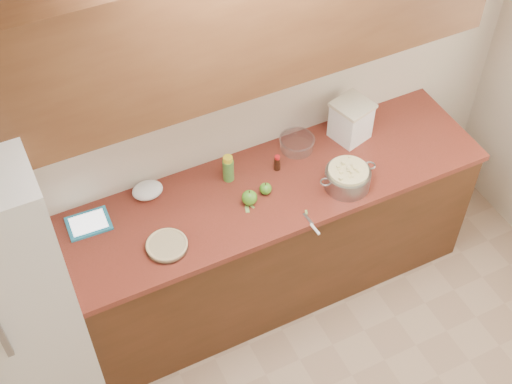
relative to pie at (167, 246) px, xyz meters
name	(u,v)px	position (x,y,z in m)	size (l,w,h in m)	color
room_shell	(428,382)	(0.58, -1.33, 0.36)	(3.60, 3.60, 3.60)	tan
counter_run	(257,243)	(0.58, 0.15, -0.48)	(2.64, 0.68, 0.92)	#4F2916
upper_cabinets	(242,16)	(0.58, 0.30, 1.01)	(2.60, 0.34, 0.70)	brown
pie	(167,246)	(0.00, 0.00, 0.00)	(0.22, 0.22, 0.04)	silver
colander	(347,178)	(1.04, -0.03, 0.04)	(0.34, 0.25, 0.13)	gray
flour_canister	(351,120)	(1.26, 0.30, 0.11)	(0.25, 0.25, 0.25)	white
tablet	(89,224)	(-0.31, 0.33, -0.01)	(0.23, 0.18, 0.02)	teal
paring_knife	(314,228)	(0.73, -0.22, -0.01)	(0.03, 0.17, 0.02)	gray
lemon_bottle	(228,169)	(0.48, 0.30, 0.06)	(0.06, 0.06, 0.17)	#4C8C38
cinnamon_shaker	(229,167)	(0.51, 0.34, 0.03)	(0.04, 0.04, 0.10)	beige
vanilla_bottle	(277,163)	(0.76, 0.25, 0.03)	(0.04, 0.04, 0.10)	black
mixing_bowl	(297,143)	(0.94, 0.35, 0.02)	(0.21, 0.21, 0.08)	silver
paper_towel	(147,190)	(0.04, 0.39, 0.02)	(0.17, 0.14, 0.07)	white
apple_left	(249,198)	(0.51, 0.09, 0.02)	(0.09, 0.09, 0.10)	#488E22
apple_center	(266,189)	(0.62, 0.12, 0.02)	(0.07, 0.07, 0.08)	#488E22
peel_a	(306,212)	(0.75, -0.10, -0.02)	(0.03, 0.01, 0.00)	#7EA751
peel_b	(247,209)	(0.48, 0.05, -0.02)	(0.05, 0.02, 0.00)	#7EA751
peel_c	(252,206)	(0.51, 0.06, -0.02)	(0.03, 0.01, 0.00)	#7EA751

